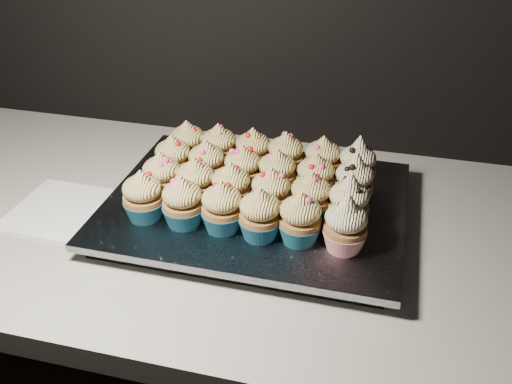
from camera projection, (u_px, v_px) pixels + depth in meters
worktop at (348, 245)px, 0.92m from camera, size 2.44×0.64×0.04m
napkin at (63, 210)px, 0.96m from camera, size 0.17×0.17×0.00m
baking_tray at (256, 212)px, 0.94m from camera, size 0.44×0.34×0.02m
foil_lining at (256, 203)px, 0.93m from camera, size 0.48×0.37×0.01m
cupcake_0 at (143, 197)px, 0.87m from camera, size 0.06×0.06×0.08m
cupcake_1 at (183, 203)px, 0.85m from camera, size 0.06×0.06×0.08m
cupcake_2 at (222, 208)px, 0.84m from camera, size 0.06×0.06×0.08m
cupcake_3 at (260, 215)px, 0.83m from camera, size 0.06×0.06×0.08m
cupcake_4 at (300, 219)px, 0.82m from camera, size 0.06×0.06×0.08m
cupcake_5 at (346, 225)px, 0.80m from camera, size 0.06×0.06×0.10m
cupcake_6 at (162, 177)px, 0.92m from camera, size 0.06×0.06×0.08m
cupcake_7 at (196, 183)px, 0.90m from camera, size 0.06×0.06×0.08m
cupcake_8 at (231, 188)px, 0.89m from camera, size 0.06×0.06×0.08m
cupcake_9 at (271, 193)px, 0.88m from camera, size 0.06×0.06×0.08m
cupcake_10 at (310, 198)px, 0.86m from camera, size 0.06×0.06×0.08m
cupcake_11 at (349, 203)px, 0.85m from camera, size 0.06×0.06×0.10m
cupcake_12 at (173, 159)px, 0.97m from camera, size 0.06×0.06×0.08m
cupcake_13 at (207, 164)px, 0.95m from camera, size 0.06×0.06×0.08m
cupcake_14 at (243, 169)px, 0.94m from camera, size 0.06×0.06×0.08m
cupcake_15 at (277, 174)px, 0.93m from camera, size 0.06×0.06×0.08m
cupcake_16 at (315, 178)px, 0.91m from camera, size 0.06×0.06×0.08m
cupcake_17 at (354, 182)px, 0.90m from camera, size 0.06×0.06×0.10m
cupcake_18 at (188, 144)px, 1.02m from camera, size 0.06×0.06×0.08m
cupcake_19 at (219, 147)px, 1.00m from camera, size 0.06×0.06×0.08m
cupcake_20 at (253, 152)px, 0.99m from camera, size 0.06×0.06×0.08m
cupcake_21 at (285, 156)px, 0.98m from camera, size 0.06×0.06×0.08m
cupcake_22 at (322, 160)px, 0.96m from camera, size 0.06×0.06×0.08m
cupcake_23 at (357, 165)px, 0.95m from camera, size 0.06×0.06×0.10m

